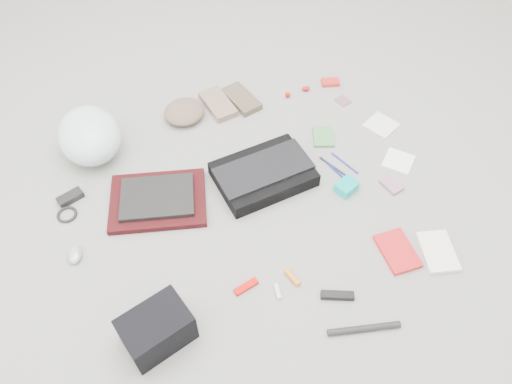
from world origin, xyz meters
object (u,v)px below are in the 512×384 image
object	(u,v)px
laptop	(157,197)
book_red	(397,251)
accordion_wallet	(346,187)
messenger_bag	(263,174)
camera_bag	(157,329)
bike_helmet	(89,136)

from	to	relation	value
laptop	book_red	world-z (taller)	laptop
book_red	laptop	bearing A→B (deg)	147.28
laptop	accordion_wallet	world-z (taller)	laptop
messenger_bag	accordion_wallet	distance (m)	0.35
laptop	accordion_wallet	bearing A→B (deg)	-1.19
laptop	accordion_wallet	xyz separation A→B (m)	(0.76, -0.22, -0.02)
camera_bag	book_red	xyz separation A→B (m)	(0.94, 0.00, -0.06)
laptop	book_red	bearing A→B (deg)	-20.33
book_red	accordion_wallet	world-z (taller)	accordion_wallet
laptop	bike_helmet	bearing A→B (deg)	131.85
bike_helmet	book_red	distance (m)	1.38
bike_helmet	laptop	bearing A→B (deg)	-66.44
camera_bag	book_red	bearing A→B (deg)	-15.39
camera_bag	book_red	size ratio (longest dim) A/B	1.23
camera_bag	bike_helmet	bearing A→B (deg)	77.78
laptop	accordion_wallet	size ratio (longest dim) A/B	3.44
bike_helmet	book_red	bearing A→B (deg)	-47.07
messenger_bag	camera_bag	bearing A→B (deg)	-143.84
camera_bag	accordion_wallet	xyz separation A→B (m)	(0.90, 0.35, -0.05)
messenger_bag	bike_helmet	size ratio (longest dim) A/B	1.19
messenger_bag	camera_bag	world-z (taller)	camera_bag
laptop	bike_helmet	size ratio (longest dim) A/B	0.89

